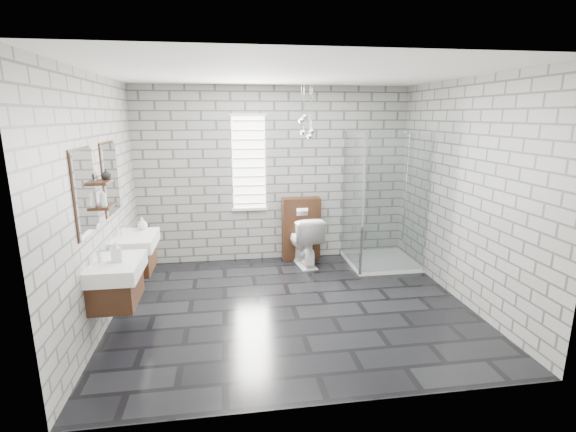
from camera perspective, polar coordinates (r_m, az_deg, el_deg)
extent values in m
cube|color=black|center=(5.20, 0.68, -12.31)|extent=(4.20, 3.60, 0.02)
cube|color=white|center=(4.70, 0.78, 19.08)|extent=(4.20, 3.60, 0.02)
cube|color=#989893|center=(6.53, -1.84, 5.59)|extent=(4.20, 0.02, 2.70)
cube|color=#989893|center=(3.04, 6.23, -3.93)|extent=(4.20, 0.02, 2.70)
cube|color=#989893|center=(4.89, -24.46, 1.64)|extent=(0.02, 3.60, 2.70)
cube|color=#989893|center=(5.51, 22.98, 2.99)|extent=(0.02, 3.60, 2.70)
cube|color=#3F2313|center=(4.62, -22.40, -9.23)|extent=(0.42, 0.62, 0.30)
cube|color=silver|center=(4.56, -19.97, -8.88)|extent=(0.02, 0.35, 0.01)
cube|color=white|center=(4.54, -22.35, -6.60)|extent=(0.47, 0.70, 0.15)
cylinder|color=silver|center=(4.53, -24.41, -5.01)|extent=(0.04, 0.04, 0.12)
cylinder|color=silver|center=(4.51, -23.86, -4.40)|extent=(0.10, 0.02, 0.02)
cube|color=white|center=(4.40, -26.00, 2.92)|extent=(0.03, 0.55, 0.80)
cube|color=#3F2313|center=(4.41, -26.15, 2.91)|extent=(0.01, 0.59, 0.84)
cube|color=#3F2313|center=(5.46, -20.17, -5.51)|extent=(0.42, 0.62, 0.30)
cube|color=silver|center=(5.42, -18.11, -5.18)|extent=(0.02, 0.35, 0.01)
cube|color=white|center=(5.39, -20.10, -3.25)|extent=(0.47, 0.70, 0.15)
cylinder|color=silver|center=(5.39, -21.83, -1.91)|extent=(0.04, 0.04, 0.12)
cylinder|color=silver|center=(5.37, -21.36, -1.38)|extent=(0.10, 0.02, 0.02)
cube|color=white|center=(5.28, -23.10, 4.78)|extent=(0.03, 0.55, 0.80)
cube|color=#3F2313|center=(5.29, -23.22, 4.77)|extent=(0.01, 0.59, 0.84)
cube|color=#3F2313|center=(4.83, -23.67, 1.21)|extent=(0.14, 0.30, 0.03)
cube|color=#3F2313|center=(4.79, -23.97, 4.25)|extent=(0.14, 0.30, 0.03)
cube|color=white|center=(6.45, -5.38, 7.22)|extent=(0.50, 0.02, 1.40)
cube|color=white|center=(6.39, -5.52, 13.63)|extent=(0.56, 0.04, 0.04)
cube|color=white|center=(6.55, -5.24, 0.94)|extent=(0.56, 0.04, 0.04)
cube|color=white|center=(6.53, -5.25, 1.70)|extent=(0.48, 0.01, 0.02)
cube|color=white|center=(6.50, -5.28, 2.91)|extent=(0.48, 0.01, 0.02)
cube|color=white|center=(6.48, -5.30, 4.12)|extent=(0.48, 0.01, 0.02)
cube|color=white|center=(6.45, -5.33, 5.35)|extent=(0.48, 0.01, 0.02)
cube|color=white|center=(6.44, -5.36, 6.58)|extent=(0.48, 0.01, 0.02)
cube|color=white|center=(6.42, -5.39, 7.82)|extent=(0.48, 0.01, 0.02)
cube|color=white|center=(6.41, -5.41, 9.07)|extent=(0.48, 0.01, 0.02)
cube|color=white|center=(6.40, -5.44, 10.32)|extent=(0.48, 0.01, 0.02)
cube|color=white|center=(6.39, -5.47, 11.57)|extent=(0.48, 0.01, 0.03)
cube|color=white|center=(6.39, -5.50, 12.82)|extent=(0.48, 0.01, 0.03)
cube|color=#3F2313|center=(6.66, 1.79, -1.74)|extent=(0.60, 0.20, 1.00)
cube|color=silver|center=(6.48, 1.97, 0.58)|extent=(0.18, 0.01, 0.12)
cube|color=white|center=(6.75, 12.48, -6.04)|extent=(1.00, 1.00, 0.06)
cube|color=silver|center=(6.04, 14.61, 1.40)|extent=(1.00, 0.01, 2.00)
cube|color=silver|center=(6.32, 8.79, 2.22)|extent=(0.01, 1.00, 2.00)
cube|color=silver|center=(5.87, 10.19, 1.28)|extent=(0.03, 0.03, 2.00)
cube|color=silver|center=(6.24, 18.67, 1.51)|extent=(0.03, 0.03, 2.00)
cylinder|color=silver|center=(6.82, 15.81, 3.30)|extent=(0.02, 0.02, 1.80)
cylinder|color=silver|center=(6.69, 15.69, 11.05)|extent=(0.14, 0.14, 0.02)
sphere|color=silver|center=(6.01, 1.82, 12.96)|extent=(0.09, 0.09, 0.09)
cylinder|color=silver|center=(6.02, 1.85, 15.59)|extent=(0.01, 0.01, 0.46)
sphere|color=silver|center=(6.06, 2.98, 10.82)|extent=(0.09, 0.09, 0.09)
cylinder|color=silver|center=(6.05, 3.03, 14.50)|extent=(0.01, 0.01, 0.69)
sphere|color=silver|center=(6.16, 2.25, 13.43)|extent=(0.09, 0.09, 0.09)
cylinder|color=silver|center=(6.17, 2.27, 15.76)|extent=(0.01, 0.01, 0.41)
sphere|color=silver|center=(6.10, 2.09, 11.38)|extent=(0.09, 0.09, 0.09)
cylinder|color=silver|center=(6.10, 2.12, 14.76)|extent=(0.01, 0.01, 0.63)
sphere|color=silver|center=(6.16, 3.24, 11.50)|extent=(0.09, 0.09, 0.09)
cylinder|color=silver|center=(6.16, 3.28, 14.79)|extent=(0.01, 0.01, 0.62)
imported|color=white|center=(6.44, 2.20, -3.32)|extent=(0.53, 0.81, 0.77)
imported|color=#B2B2B2|center=(4.46, -22.48, -4.49)|extent=(0.12, 0.12, 0.21)
imported|color=#B2B2B2|center=(5.59, -19.31, -0.97)|extent=(0.15, 0.15, 0.16)
imported|color=#B2B2B2|center=(4.72, -23.97, 2.28)|extent=(0.09, 0.09, 0.19)
imported|color=#B2B2B2|center=(4.87, -23.65, 5.24)|extent=(0.14, 0.14, 0.11)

